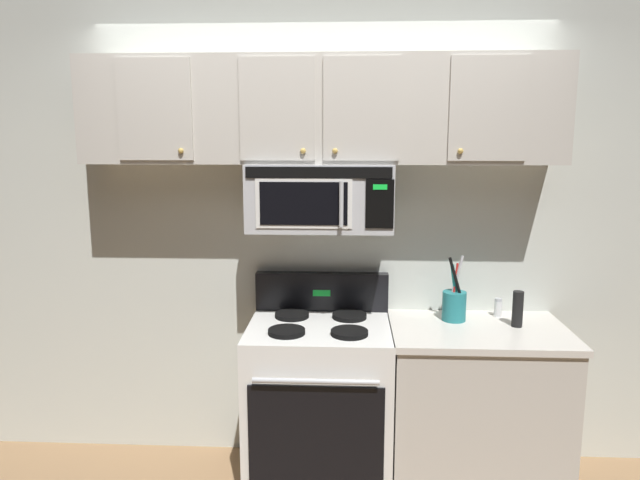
{
  "coord_description": "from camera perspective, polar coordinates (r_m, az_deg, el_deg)",
  "views": [
    {
      "loc": [
        0.15,
        -2.55,
        1.89
      ],
      "look_at": [
        0.0,
        0.49,
        1.35
      ],
      "focal_mm": 32.77,
      "sensor_mm": 36.0,
      "label": 1
    }
  ],
  "objects": [
    {
      "name": "back_wall",
      "position": [
        3.39,
        0.26,
        0.88
      ],
      "size": [
        5.2,
        0.1,
        2.7
      ],
      "primitive_type": "cube",
      "color": "silver",
      "rests_on": "ground_plane"
    },
    {
      "name": "stove_range",
      "position": [
        3.3,
        -0.06,
        -15.46
      ],
      "size": [
        0.76,
        0.69,
        1.12
      ],
      "color": "white",
      "rests_on": "ground_plane"
    },
    {
      "name": "over_range_microwave",
      "position": [
        3.11,
        0.04,
        4.25
      ],
      "size": [
        0.76,
        0.43,
        0.35
      ],
      "color": "#B7BABF"
    },
    {
      "name": "upper_cabinets",
      "position": [
        3.13,
        0.08,
        12.53
      ],
      "size": [
        2.5,
        0.36,
        0.55
      ],
      "color": "#BCB7AD"
    },
    {
      "name": "counter_segment",
      "position": [
        3.38,
        14.87,
        -15.49
      ],
      "size": [
        0.93,
        0.65,
        0.9
      ],
      "color": "#BCB7AD",
      "rests_on": "ground_plane"
    },
    {
      "name": "utensil_crock_teal",
      "position": [
        3.28,
        12.98,
        -6.09
      ],
      "size": [
        0.13,
        0.13,
        0.36
      ],
      "color": "teal",
      "rests_on": "counter_segment"
    },
    {
      "name": "salt_shaker",
      "position": [
        3.42,
        16.99,
        -6.34
      ],
      "size": [
        0.04,
        0.04,
        0.1
      ],
      "color": "white",
      "rests_on": "counter_segment"
    },
    {
      "name": "pepper_mill",
      "position": [
        3.26,
        18.74,
        -6.4
      ],
      "size": [
        0.06,
        0.06,
        0.19
      ],
      "primitive_type": "cylinder",
      "color": "black",
      "rests_on": "counter_segment"
    }
  ]
}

